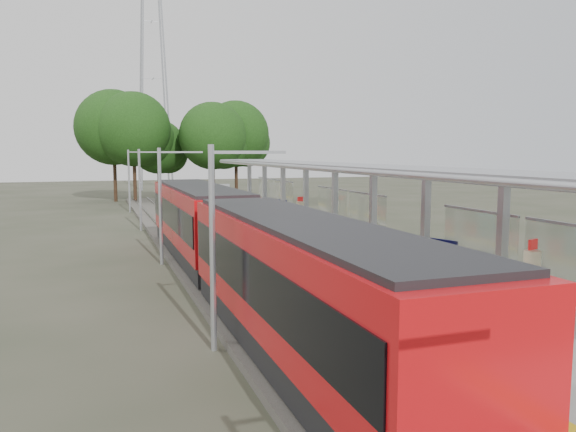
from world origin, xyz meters
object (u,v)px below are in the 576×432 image
object	(u,v)px
train	(234,241)
bench_far	(281,207)
info_pillar_far	(300,215)
bench_near	(471,266)
info_pillar_near	(531,280)
bench_mid	(440,253)
litter_bin	(322,224)

from	to	relation	value
train	bench_far	size ratio (longest dim) A/B	16.67
bench_far	info_pillar_far	world-z (taller)	info_pillar_far
bench_near	info_pillar_near	xyz separation A→B (m)	(-0.77, -3.50, 0.34)
train	bench_mid	size ratio (longest dim) A/B	16.34
train	bench_mid	bearing A→B (deg)	-17.71
info_pillar_far	bench_mid	bearing A→B (deg)	-101.73
info_pillar_far	bench_far	bearing A→B (deg)	63.22
train	info_pillar_far	bearing A→B (deg)	57.25
info_pillar_near	bench_far	bearing A→B (deg)	67.49
bench_near	bench_far	bearing A→B (deg)	72.15
bench_mid	info_pillar_far	xyz separation A→B (m)	(-1.12, 11.56, 0.19)
info_pillar_near	litter_bin	xyz separation A→B (m)	(0.28, 15.10, -0.33)
bench_mid	info_pillar_near	distance (m)	5.58
train	bench_mid	distance (m)	7.47
bench_mid	info_pillar_near	xyz separation A→B (m)	(-0.95, -5.49, 0.26)
bench_near	info_pillar_far	distance (m)	13.60
bench_far	litter_bin	size ratio (longest dim) A/B	1.62
train	litter_bin	xyz separation A→B (m)	(6.44, 7.34, -0.54)
bench_near	bench_far	size ratio (longest dim) A/B	0.88
bench_near	litter_bin	distance (m)	11.62
info_pillar_far	litter_bin	size ratio (longest dim) A/B	1.74
train	bench_far	world-z (taller)	train
bench_far	litter_bin	world-z (taller)	bench_far
train	bench_far	distance (m)	17.41
bench_mid	bench_near	bearing A→B (deg)	-116.16
train	info_pillar_near	world-z (taller)	train
litter_bin	bench_mid	bearing A→B (deg)	-86.06
info_pillar_far	litter_bin	xyz separation A→B (m)	(0.46, -1.95, -0.26)
bench_far	info_pillar_near	distance (m)	23.68
info_pillar_near	info_pillar_far	size ratio (longest dim) A/B	1.09
train	bench_near	size ratio (longest dim) A/B	19.00
bench_mid	info_pillar_near	world-z (taller)	info_pillar_near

